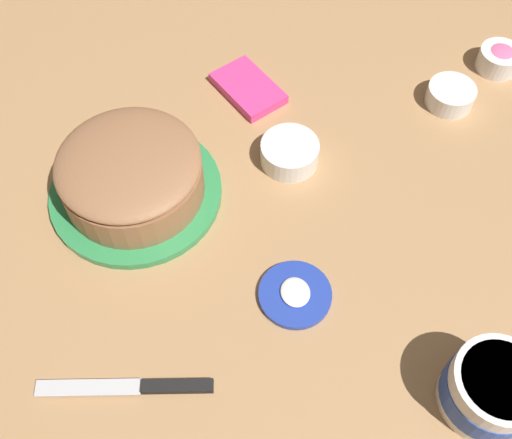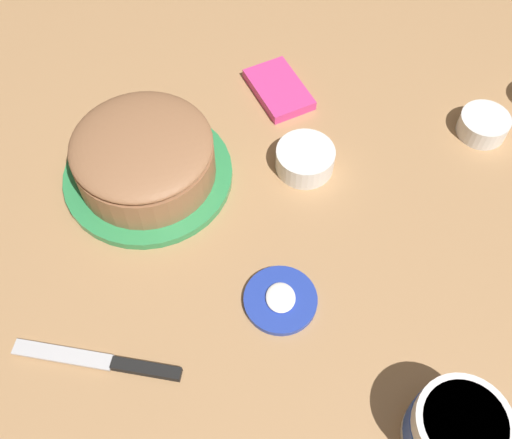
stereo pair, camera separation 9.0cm
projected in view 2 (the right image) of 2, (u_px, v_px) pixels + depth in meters
ground_plane at (319, 264)px, 0.90m from camera, size 1.54×1.54×0.00m
frosted_cake at (145, 160)px, 0.95m from camera, size 0.28×0.28×0.10m
frosting_tub at (456, 431)px, 0.73m from camera, size 0.12×0.12×0.09m
frosting_tub_lid at (280, 300)px, 0.87m from camera, size 0.11×0.11×0.02m
spreading_knife at (112, 363)px, 0.81m from camera, size 0.07×0.23×0.01m
sprinkle_bowl_green at (483, 125)px, 1.03m from camera, size 0.08×0.08×0.04m
sprinkle_bowl_blue at (305, 159)px, 0.98m from camera, size 0.10×0.10×0.04m
candy_box_lower at (279, 89)px, 1.08m from camera, size 0.15×0.13×0.02m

